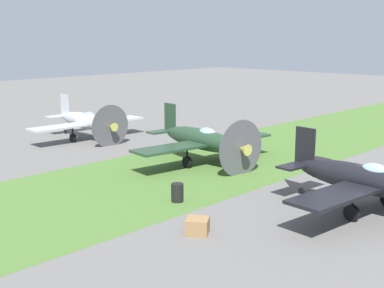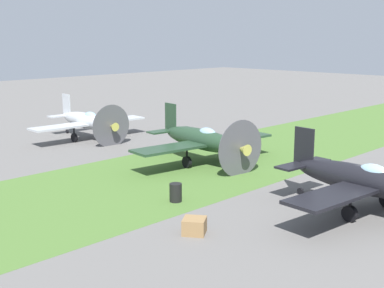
{
  "view_description": "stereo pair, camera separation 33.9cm",
  "coord_description": "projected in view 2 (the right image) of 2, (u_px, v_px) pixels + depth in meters",
  "views": [
    {
      "loc": [
        23.19,
        9.45,
        7.8
      ],
      "look_at": [
        0.57,
        -12.32,
        1.3
      ],
      "focal_mm": 48.63,
      "sensor_mm": 36.0,
      "label": 1
    },
    {
      "loc": [
        22.95,
        9.7,
        7.8
      ],
      "look_at": [
        0.57,
        -12.32,
        1.3
      ],
      "focal_mm": 48.63,
      "sensor_mm": 36.0,
      "label": 2
    }
  ],
  "objects": [
    {
      "name": "airplane_trail",
      "position": [
        88.0,
        121.0,
        40.06
      ],
      "size": [
        9.5,
        7.52,
        3.39
      ],
      "rotation": [
        0.0,
        0.0,
        -0.05
      ],
      "color": "#B2B7BC",
      "rests_on": "ground"
    },
    {
      "name": "airplane_wingman",
      "position": [
        203.0,
        140.0,
        32.37
      ],
      "size": [
        10.16,
        8.07,
        3.6
      ],
      "rotation": [
        0.0,
        0.0,
        -0.13
      ],
      "color": "#233D28",
      "rests_on": "ground"
    },
    {
      "name": "supply_crate",
      "position": [
        194.0,
        226.0,
        20.93
      ],
      "size": [
        1.25,
        1.25,
        0.64
      ],
      "primitive_type": "cube",
      "rotation": [
        0.0,
        0.0,
        0.6
      ],
      "color": "olive",
      "rests_on": "ground"
    },
    {
      "name": "fuel_drum",
      "position": [
        176.0,
        193.0,
        24.97
      ],
      "size": [
        0.6,
        0.6,
        0.9
      ],
      "primitive_type": "cylinder",
      "color": "black",
      "rests_on": "ground"
    },
    {
      "name": "airplane_lead",
      "position": [
        364.0,
        180.0,
        23.27
      ],
      "size": [
        10.1,
        8.0,
        3.58
      ],
      "rotation": [
        0.0,
        0.0,
        -0.1
      ],
      "color": "black",
      "rests_on": "ground"
    },
    {
      "name": "grass_verge",
      "position": [
        206.0,
        165.0,
        32.26
      ],
      "size": [
        120.0,
        11.0,
        0.01
      ],
      "primitive_type": "cube",
      "color": "#476B2D",
      "rests_on": "ground"
    }
  ]
}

